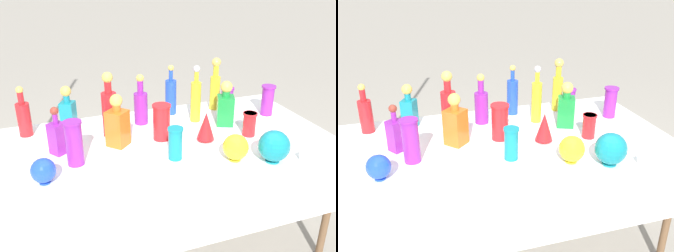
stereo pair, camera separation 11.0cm
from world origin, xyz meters
TOP-DOWN VIEW (x-y plane):
  - ground_plane at (0.00, 0.00)m, footprint 40.00×40.00m
  - display_table at (0.00, -0.04)m, footprint 1.93×1.06m
  - tall_bottle_0 at (-0.29, 0.20)m, footprint 0.09×0.09m
  - tall_bottle_1 at (-0.77, 0.38)m, footprint 0.08×0.08m
  - tall_bottle_2 at (-0.07, 0.31)m, footprint 0.09×0.09m
  - tall_bottle_3 at (0.49, 0.38)m, footprint 0.07×0.07m
  - tall_bottle_4 at (0.17, 0.40)m, footprint 0.07×0.07m
  - tall_bottle_5 at (0.27, 0.23)m, footprint 0.07×0.07m
  - square_decanter_0 at (-0.60, 0.08)m, footprint 0.11×0.11m
  - square_decanter_1 at (0.42, 0.11)m, footprint 0.13×0.13m
  - square_decanter_2 at (-0.28, 0.06)m, footprint 0.15×0.15m
  - square_decanter_3 at (-0.51, 0.37)m, footprint 0.11×0.11m
  - slender_vase_0 at (0.49, -0.08)m, footprint 0.08×0.08m
  - slender_vase_1 at (-0.02, 0.05)m, footprint 0.11×0.11m
  - slender_vase_2 at (0.77, 0.16)m, footprint 0.09×0.09m
  - slender_vase_3 at (0.52, 0.26)m, footprint 0.09×0.09m
  - slender_vase_4 at (-0.53, -0.08)m, footprint 0.10×0.10m
  - slender_vase_5 at (-0.03, -0.20)m, footprint 0.08×0.08m
  - fluted_vase_0 at (0.21, -0.06)m, footprint 0.10×0.10m
  - round_bowl_0 at (-0.70, -0.21)m, footprint 0.12×0.12m
  - round_bowl_1 at (0.44, -0.40)m, footprint 0.16×0.16m
  - round_bowl_2 at (0.26, -0.32)m, footprint 0.14×0.14m
  - price_tag_left at (0.60, -0.43)m, footprint 0.05×0.03m
  - cardboard_box_behind_left at (0.17, 0.89)m, footprint 0.59×0.50m

SIDE VIEW (x-z plane):
  - ground_plane at x=0.00m, z-range 0.00..0.00m
  - cardboard_box_behind_left at x=0.17m, z-range -0.04..0.32m
  - display_table at x=0.00m, z-range 0.32..1.08m
  - price_tag_left at x=0.60m, z-range 0.76..0.81m
  - round_bowl_0 at x=-0.70m, z-range 0.76..0.89m
  - round_bowl_2 at x=0.26m, z-range 0.76..0.91m
  - slender_vase_0 at x=0.49m, z-range 0.77..0.91m
  - round_bowl_1 at x=0.44m, z-range 0.76..0.94m
  - fluted_vase_0 at x=0.21m, z-range 0.76..0.94m
  - slender_vase_5 at x=-0.03m, z-range 0.77..0.94m
  - slender_vase_3 at x=0.52m, z-range 0.77..0.96m
  - square_decanter_0 at x=-0.60m, z-range 0.73..1.00m
  - slender_vase_2 at x=0.77m, z-range 0.77..0.97m
  - slender_vase_1 at x=-0.02m, z-range 0.77..0.98m
  - tall_bottle_1 at x=-0.77m, z-range 0.73..1.03m
  - tall_bottle_2 at x=-0.07m, z-range 0.72..1.05m
  - square_decanter_1 at x=0.42m, z-range 0.74..1.03m
  - square_decanter_3 at x=-0.51m, z-range 0.74..1.02m
  - slender_vase_4 at x=-0.53m, z-range 0.77..1.00m
  - square_decanter_2 at x=-0.28m, z-range 0.74..1.04m
  - tall_bottle_4 at x=0.17m, z-range 0.72..1.06m
  - tall_bottle_5 at x=0.27m, z-range 0.73..1.10m
  - tall_bottle_3 at x=0.49m, z-range 0.74..1.11m
  - tall_bottle_0 at x=-0.29m, z-range 0.73..1.12m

